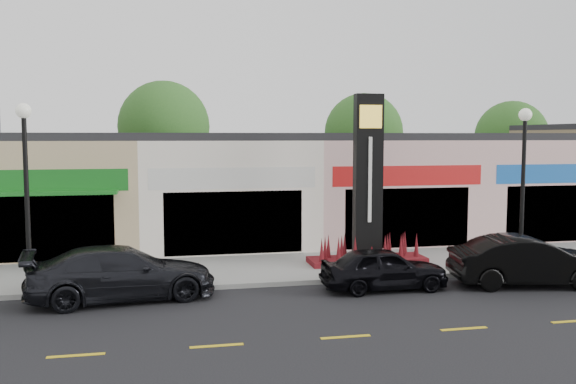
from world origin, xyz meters
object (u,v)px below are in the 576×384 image
at_px(pylon_sign, 368,204).
at_px(car_black_conv, 528,261).
at_px(car_dark_sedan, 122,273).
at_px(car_black_sedan, 384,268).
at_px(lamp_east_near, 523,171).
at_px(lamp_west_near, 26,178).

bearing_deg(pylon_sign, car_black_conv, -42.09).
distance_m(car_dark_sedan, car_black_conv, 12.37).
bearing_deg(pylon_sign, car_black_sedan, -100.01).
xyz_separation_m(lamp_east_near, car_black_sedan, (-5.56, -1.48, -2.82)).
relative_size(pylon_sign, car_black_sedan, 1.56).
bearing_deg(car_black_conv, car_dark_sedan, 95.73).
relative_size(lamp_east_near, car_black_conv, 1.16).
xyz_separation_m(lamp_east_near, pylon_sign, (-5.00, 1.70, -1.20)).
bearing_deg(car_dark_sedan, car_black_conv, -102.03).
height_order(pylon_sign, car_black_sedan, pylon_sign).
xyz_separation_m(car_black_sedan, car_black_conv, (4.59, -0.45, 0.12)).
bearing_deg(pylon_sign, car_dark_sedan, -161.74).
distance_m(lamp_west_near, pylon_sign, 11.19).
height_order(lamp_east_near, car_black_sedan, lamp_east_near).
height_order(car_dark_sedan, car_black_sedan, car_dark_sedan).
distance_m(car_black_sedan, car_black_conv, 4.61).
bearing_deg(lamp_east_near, car_dark_sedan, -175.50).
bearing_deg(car_black_conv, car_black_sedan, 94.20).
height_order(lamp_west_near, car_black_conv, lamp_west_near).
bearing_deg(lamp_west_near, lamp_east_near, 0.00).
height_order(lamp_west_near, car_dark_sedan, lamp_west_near).
distance_m(lamp_east_near, pylon_sign, 5.42).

